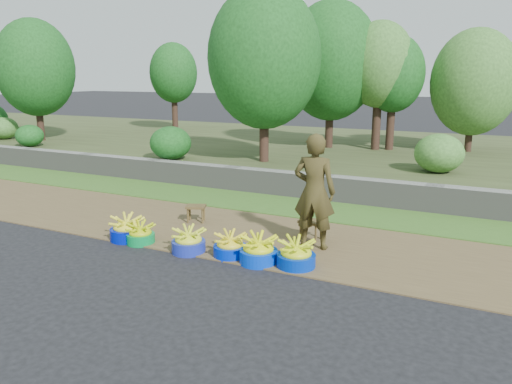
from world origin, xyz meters
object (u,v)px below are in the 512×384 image
at_px(basin_a, 127,229).
at_px(vendor_woman, 314,192).
at_px(basin_c, 188,242).
at_px(basin_b, 140,234).
at_px(basin_d, 230,246).
at_px(stool_right, 311,224).
at_px(basin_e, 258,251).
at_px(stool_left, 196,209).
at_px(basin_f, 296,255).

distance_m(basin_a, vendor_woman, 3.09).
bearing_deg(basin_a, basin_c, -2.53).
relative_size(basin_b, basin_c, 0.88).
relative_size(basin_d, stool_right, 1.26).
xyz_separation_m(basin_a, basin_e, (2.37, 0.02, 0.00)).
bearing_deg(basin_e, basin_a, -179.63).
height_order(basin_a, stool_left, basin_a).
height_order(basin_a, stool_right, basin_a).
height_order(basin_c, stool_left, basin_c).
relative_size(basin_b, basin_f, 0.83).
bearing_deg(basin_e, basin_c, -176.50).
height_order(basin_d, basin_f, basin_f).
height_order(basin_d, stool_right, basin_d).
relative_size(basin_b, vendor_woman, 0.25).
relative_size(basin_d, basin_e, 0.90).
relative_size(basin_a, basin_b, 1.19).
xyz_separation_m(stool_right, vendor_woman, (0.16, -0.35, 0.63)).
xyz_separation_m(basin_c, vendor_woman, (1.62, 1.00, 0.73)).
distance_m(basin_c, basin_d, 0.67).
distance_m(basin_e, stool_right, 1.32).
xyz_separation_m(basin_b, stool_right, (2.37, 1.34, 0.12)).
height_order(basin_d, vendor_woman, vendor_woman).
bearing_deg(basin_d, stool_right, 57.26).
bearing_deg(stool_left, basin_d, -41.79).
bearing_deg(vendor_woman, basin_e, 57.26).
distance_m(basin_f, stool_left, 2.71).
bearing_deg(stool_right, basin_b, -150.53).
bearing_deg(stool_left, basin_e, -34.40).
distance_m(basin_c, basin_f, 1.69).
bearing_deg(basin_c, basin_f, 4.87).
distance_m(basin_e, vendor_woman, 1.27).
height_order(basin_b, basin_f, basin_f).
bearing_deg(basin_d, stool_left, 138.21).
height_order(basin_c, stool_right, basin_c).
relative_size(basin_c, basin_f, 0.94).
bearing_deg(vendor_woman, basin_d, 37.62).
xyz_separation_m(basin_a, stool_left, (0.49, 1.30, 0.08)).
xyz_separation_m(basin_b, basin_c, (0.92, -0.01, 0.02)).
relative_size(stool_left, vendor_woman, 0.24).
distance_m(basin_b, basin_d, 1.58).
xyz_separation_m(basin_e, vendor_woman, (0.48, 0.93, 0.72)).
height_order(basin_b, basin_d, basin_d).
distance_m(basin_b, basin_c, 0.92).
distance_m(basin_e, stool_left, 2.28).
bearing_deg(basin_f, basin_d, -177.88).
bearing_deg(basin_f, basin_e, -172.28).
relative_size(basin_a, basin_c, 1.05).
xyz_separation_m(basin_d, stool_left, (-1.40, 1.25, 0.10)).
bearing_deg(basin_b, basin_c, -0.55).
distance_m(basin_d, stool_left, 1.88).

